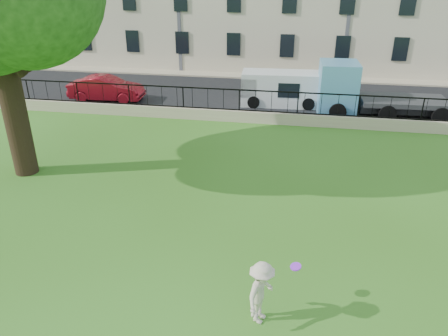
% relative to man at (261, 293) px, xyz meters
% --- Properties ---
extents(ground, '(120.00, 120.00, 0.00)m').
position_rel_man_xyz_m(ground, '(-2.50, 1.93, -0.81)').
color(ground, '#326117').
rests_on(ground, ground).
extents(retaining_wall, '(50.00, 0.40, 0.60)m').
position_rel_man_xyz_m(retaining_wall, '(-2.50, 13.93, -0.51)').
color(retaining_wall, tan).
rests_on(retaining_wall, ground).
extents(iron_railing, '(50.00, 0.05, 1.13)m').
position_rel_man_xyz_m(iron_railing, '(-2.50, 13.93, 0.35)').
color(iron_railing, black).
rests_on(iron_railing, retaining_wall).
extents(street, '(60.00, 9.00, 0.01)m').
position_rel_man_xyz_m(street, '(-2.50, 18.63, -0.80)').
color(street, black).
rests_on(street, ground).
extents(sidewalk, '(60.00, 1.40, 0.12)m').
position_rel_man_xyz_m(sidewalk, '(-2.50, 23.83, -0.75)').
color(sidewalk, tan).
rests_on(sidewalk, ground).
extents(man, '(0.92, 1.18, 1.61)m').
position_rel_man_xyz_m(man, '(0.00, 0.00, 0.00)').
color(man, beige).
rests_on(man, ground).
extents(frisbee, '(0.33, 0.33, 0.12)m').
position_rel_man_xyz_m(frisbee, '(0.74, 0.81, 0.21)').
color(frisbee, '#9C2AF0').
extents(red_sedan, '(4.51, 1.77, 1.46)m').
position_rel_man_xyz_m(red_sedan, '(-10.94, 16.39, -0.08)').
color(red_sedan, maroon).
rests_on(red_sedan, street).
extents(white_van, '(4.66, 2.01, 1.92)m').
position_rel_man_xyz_m(white_van, '(-0.50, 17.33, 0.16)').
color(white_van, silver).
rests_on(white_van, street).
extents(blue_truck, '(6.80, 2.65, 2.81)m').
position_rel_man_xyz_m(blue_truck, '(4.92, 16.33, 0.60)').
color(blue_truck, '#5193BF').
rests_on(blue_truck, street).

